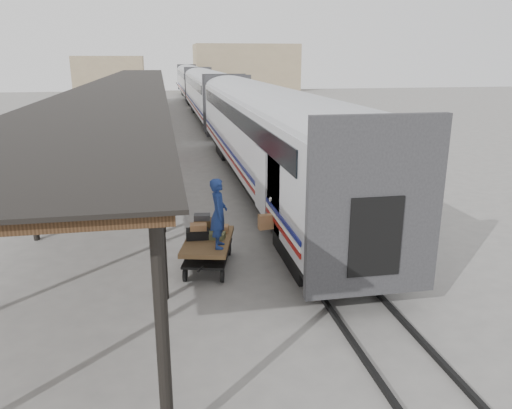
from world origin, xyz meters
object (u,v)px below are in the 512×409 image
object	(u,v)px
luggage_tug	(154,150)
porter	(219,213)
baggage_cart	(208,246)
pedestrian	(122,142)

from	to	relation	value
luggage_tug	porter	world-z (taller)	porter
baggage_cart	luggage_tug	bearing A→B (deg)	109.31
luggage_tug	baggage_cart	bearing A→B (deg)	-86.82
baggage_cart	luggage_tug	size ratio (longest dim) A/B	1.51
porter	pedestrian	bearing A→B (deg)	19.90
baggage_cart	pedestrian	bearing A→B (deg)	114.50
baggage_cart	luggage_tug	world-z (taller)	luggage_tug
luggage_tug	pedestrian	distance (m)	3.12
luggage_tug	pedestrian	xyz separation A→B (m)	(-1.94, 2.45, 0.11)
luggage_tug	pedestrian	size ratio (longest dim) A/B	1.09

